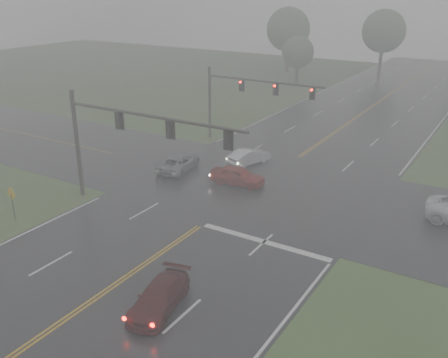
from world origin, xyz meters
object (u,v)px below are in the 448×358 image
Objects in this scene: sedan_maroon at (160,309)px; sedan_red at (238,184)px; signal_gantry_far at (242,93)px; sedan_silver at (249,164)px; signal_gantry_near at (121,132)px; car_grey at (179,170)px.

sedan_red is at bearing 94.50° from sedan_maroon.
signal_gantry_far is at bearing 21.50° from sedan_red.
signal_gantry_near is at bearing 95.53° from sedan_silver.
sedan_silver is 0.29× the size of signal_gantry_near.
signal_gantry_far is at bearing 92.15° from signal_gantry_near.
sedan_silver is at bearing 94.89° from sedan_maroon.
sedan_maroon is 0.31× the size of signal_gantry_near.
car_grey is at bearing 65.56° from sedan_silver.
signal_gantry_near is at bearing 126.78° from sedan_maroon.
car_grey is at bearing 111.24° from sedan_maroon.
sedan_red reaches higher than sedan_maroon.
signal_gantry_far reaches higher than car_grey.
sedan_silver is at bearing -54.34° from signal_gantry_far.
sedan_red is 11.90m from signal_gantry_far.
sedan_silver is at bearing 11.95° from sedan_red.
sedan_silver is 13.76m from signal_gantry_near.
sedan_maroon is 0.91× the size of car_grey.
sedan_silver is at bearing -142.99° from car_grey.
signal_gantry_far is (-0.65, 17.24, -0.54)m from signal_gantry_near.
signal_gantry_near is 17.26m from signal_gantry_far.
signal_gantry_near reaches higher than signal_gantry_far.
car_grey is at bearing -93.93° from signal_gantry_far.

